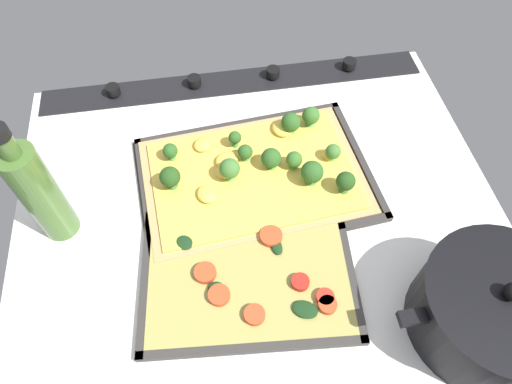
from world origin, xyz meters
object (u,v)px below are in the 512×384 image
at_px(veggie_pizza_back, 250,274).
at_px(oil_bottle, 39,192).
at_px(baking_tray_front, 256,179).
at_px(broccoli_pizza, 259,170).
at_px(baking_tray_back, 248,274).
at_px(cooking_pot, 491,310).

xyz_separation_m(veggie_pizza_back, oil_bottle, (0.29, -0.14, 0.09)).
relative_size(baking_tray_front, veggie_pizza_back, 1.32).
distance_m(baking_tray_front, broccoli_pizza, 0.02).
bearing_deg(oil_bottle, veggie_pizza_back, 154.76).
bearing_deg(veggie_pizza_back, baking_tray_back, -48.39).
bearing_deg(cooking_pot, oil_bottle, -23.50).
height_order(baking_tray_front, broccoli_pizza, broccoli_pizza).
distance_m(broccoli_pizza, oil_bottle, 0.35).
bearing_deg(baking_tray_front, broccoli_pizza, -133.12).
bearing_deg(oil_bottle, broccoli_pizza, -171.75).
distance_m(baking_tray_back, veggie_pizza_back, 0.01).
relative_size(baking_tray_back, veggie_pizza_back, 1.08).
xyz_separation_m(broccoli_pizza, baking_tray_back, (0.05, 0.19, -0.02)).
xyz_separation_m(broccoli_pizza, veggie_pizza_back, (0.05, 0.19, -0.01)).
bearing_deg(broccoli_pizza, baking_tray_front, 46.88).
relative_size(baking_tray_front, cooking_pot, 1.53).
relative_size(baking_tray_back, cooking_pot, 1.26).
bearing_deg(cooking_pot, broccoli_pizza, -49.40).
xyz_separation_m(veggie_pizza_back, cooking_pot, (-0.32, 0.13, 0.04)).
bearing_deg(baking_tray_back, cooking_pot, 157.92).
xyz_separation_m(baking_tray_front, broccoli_pizza, (-0.01, -0.01, 0.02)).
xyz_separation_m(broccoli_pizza, oil_bottle, (0.34, 0.05, 0.08)).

